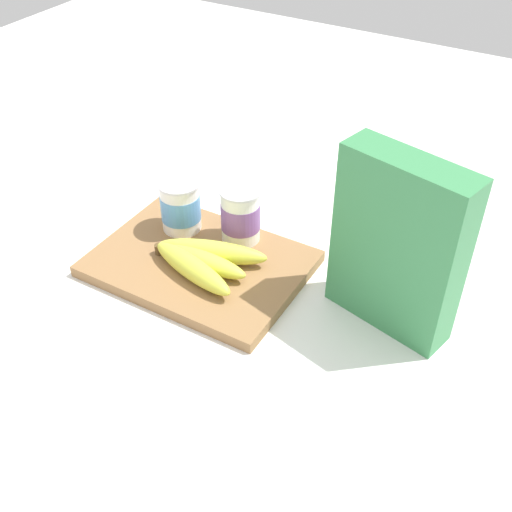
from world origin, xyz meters
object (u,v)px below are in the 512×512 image
at_px(cutting_board, 200,264).
at_px(cereal_box, 398,246).
at_px(banana_bunch, 202,260).
at_px(yogurt_cup_back, 241,215).
at_px(yogurt_cup_front, 180,206).

relative_size(cutting_board, cereal_box, 1.25).
height_order(cereal_box, banana_bunch, cereal_box).
bearing_deg(cutting_board, yogurt_cup_back, 70.51).
height_order(yogurt_cup_back, banana_bunch, yogurt_cup_back).
xyz_separation_m(cutting_board, yogurt_cup_back, (0.03, 0.08, 0.06)).
distance_m(cutting_board, yogurt_cup_back, 0.11).
distance_m(cereal_box, yogurt_cup_back, 0.29).
bearing_deg(yogurt_cup_back, banana_bunch, -96.54).
bearing_deg(cereal_box, cutting_board, -157.48).
bearing_deg(yogurt_cup_back, cereal_box, -7.58).
bearing_deg(cutting_board, cereal_box, 8.54).
distance_m(cereal_box, yogurt_cup_front, 0.39).
relative_size(cereal_box, banana_bunch, 1.47).
relative_size(cutting_board, yogurt_cup_back, 3.46).
relative_size(yogurt_cup_back, banana_bunch, 0.53).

